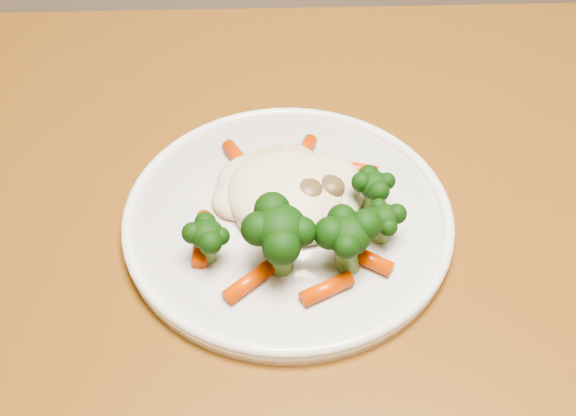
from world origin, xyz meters
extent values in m
cube|color=brown|center=(-0.30, 0.26, 0.73)|extent=(1.21, 0.85, 0.04)
cylinder|color=white|center=(-0.40, 0.33, 0.76)|extent=(0.26, 0.26, 0.01)
ellipsoid|color=beige|center=(-0.40, 0.34, 0.78)|extent=(0.11, 0.10, 0.04)
ellipsoid|color=black|center=(-0.47, 0.29, 0.78)|extent=(0.04, 0.04, 0.04)
ellipsoid|color=black|center=(-0.41, 0.27, 0.79)|extent=(0.06, 0.06, 0.06)
ellipsoid|color=black|center=(-0.36, 0.27, 0.79)|extent=(0.05, 0.05, 0.05)
ellipsoid|color=black|center=(-0.33, 0.29, 0.78)|extent=(0.04, 0.04, 0.03)
ellipsoid|color=black|center=(-0.33, 0.33, 0.78)|extent=(0.04, 0.04, 0.04)
cylinder|color=#F14905|center=(-0.43, 0.38, 0.77)|extent=(0.03, 0.05, 0.01)
cylinder|color=#F14905|center=(-0.38, 0.39, 0.77)|extent=(0.03, 0.05, 0.01)
cylinder|color=#F14905|center=(-0.34, 0.37, 0.77)|extent=(0.04, 0.02, 0.01)
cylinder|color=#F14905|center=(-0.47, 0.30, 0.77)|extent=(0.02, 0.05, 0.01)
cylinder|color=#F14905|center=(-0.44, 0.26, 0.77)|extent=(0.04, 0.04, 0.01)
cylinder|color=#F14905|center=(-0.38, 0.25, 0.77)|extent=(0.04, 0.03, 0.01)
cylinder|color=#F14905|center=(-0.35, 0.27, 0.77)|extent=(0.04, 0.04, 0.01)
ellipsoid|color=brown|center=(-0.39, 0.33, 0.78)|extent=(0.03, 0.03, 0.02)
ellipsoid|color=brown|center=(-0.37, 0.33, 0.78)|extent=(0.02, 0.02, 0.02)
ellipsoid|color=brown|center=(-0.42, 0.33, 0.78)|extent=(0.02, 0.02, 0.01)
ellipsoid|color=brown|center=(-0.41, 0.29, 0.78)|extent=(0.02, 0.02, 0.01)
ellipsoid|color=brown|center=(-0.39, 0.34, 0.78)|extent=(0.02, 0.02, 0.02)
cube|color=tan|center=(-0.41, 0.37, 0.78)|extent=(0.02, 0.02, 0.01)
cube|color=tan|center=(-0.39, 0.38, 0.78)|extent=(0.02, 0.02, 0.01)
cube|color=tan|center=(-0.43, 0.35, 0.78)|extent=(0.02, 0.02, 0.01)
cube|color=tan|center=(-0.41, 0.37, 0.78)|extent=(0.02, 0.02, 0.01)
camera|label=1|loc=(-0.44, -0.06, 1.19)|focal=45.00mm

